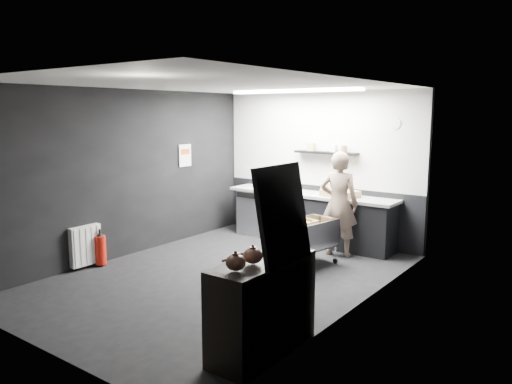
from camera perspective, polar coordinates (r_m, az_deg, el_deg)
The scene contains 22 objects.
floor at distance 7.24m, azimuth -3.77°, elevation -9.68°, with size 5.50×5.50×0.00m, color black.
ceiling at distance 6.87m, azimuth -4.01°, elevation 12.17°, with size 5.50×5.50×0.00m, color white.
wall_back at distance 9.18m, azimuth 7.26°, elevation 2.92°, with size 5.50×5.50×0.00m, color black.
wall_front at distance 5.17m, azimuth -23.95°, elevation -2.65°, with size 5.50×5.50×0.00m, color black.
wall_left at distance 8.35m, azimuth -14.45°, elevation 2.08°, with size 5.50×5.50×0.00m, color black.
wall_right at distance 5.85m, azimuth 11.25°, elevation -0.73°, with size 5.50×5.50×0.00m, color black.
kitchen_wall_panel at distance 9.13m, azimuth 7.26°, elevation 6.03°, with size 3.95×0.02×1.70m, color silver.
dado_panel at distance 9.30m, azimuth 7.09°, elevation -2.30°, with size 3.95×0.02×1.00m, color black.
floating_shelf at distance 8.95m, azimuth 8.01°, elevation 4.48°, with size 1.20×0.22×0.04m, color black.
wall_clock at distance 8.51m, azimuth 15.60°, elevation 7.57°, with size 0.20×0.20×0.03m, color silver.
poster at distance 9.19m, azimuth -8.13°, elevation 4.16°, with size 0.02×0.30×0.40m, color silver.
poster_red_band at distance 9.18m, azimuth -8.12°, elevation 4.59°, with size 0.01×0.22×0.10m, color red.
radiator at distance 7.96m, azimuth -18.91°, elevation -5.81°, with size 0.10×0.50×0.60m, color silver.
ceiling_strip at distance 8.36m, azimuth 4.38°, elevation 11.42°, with size 2.40×0.20×0.04m, color white.
prep_counter at distance 8.98m, azimuth 6.87°, elevation -2.99°, with size 3.20×0.61×0.90m.
person at distance 8.20m, azimuth 9.45°, elevation -1.35°, with size 0.63×0.41×1.72m, color #C1AD99.
shopping_cart at distance 7.69m, azimuth 6.11°, elevation -5.03°, with size 0.67×0.97×0.97m.
sideboard at distance 4.95m, azimuth 1.07°, elevation -11.53°, with size 0.53×1.24×1.86m.
fire_extinguisher at distance 8.02m, azimuth -17.34°, elevation -6.24°, with size 0.17×0.17×0.55m.
cardboard_box at distance 8.62m, azimuth 9.58°, elevation -0.18°, with size 0.57×0.43×0.11m, color tan.
pink_tub at distance 8.78m, azimuth 8.07°, elevation 0.35°, with size 0.21×0.21×0.21m, color silver.
white_container at distance 9.50m, azimuth 0.30°, elevation 0.91°, with size 0.17×0.13×0.15m, color silver.
Camera 1 is at (4.43, -5.23, 2.34)m, focal length 35.00 mm.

